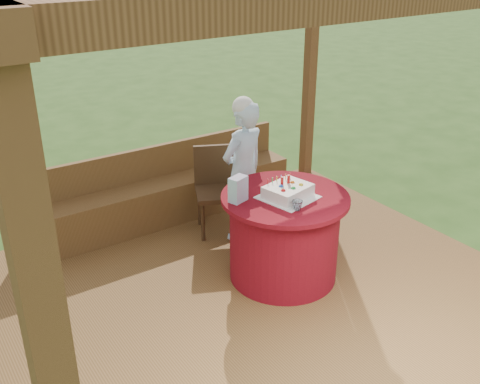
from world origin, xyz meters
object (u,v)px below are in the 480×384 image
Objects in this scene: chair at (217,185)px; gift_bag at (238,189)px; table at (284,236)px; bench at (165,196)px; elderly_woman at (243,170)px; birthday_cake at (288,191)px; drinking_glass at (297,205)px.

chair is 1.13m from gift_bag.
bench is at bearing 102.81° from table.
bench is 1.05m from elderly_woman.
chair is at bearing -54.45° from bench.
bench is 1.80m from birthday_cake.
birthday_cake is at bearing -42.22° from gift_bag.
drinking_glass is (0.28, -1.89, 0.59)m from bench.
elderly_woman is (0.12, -0.30, 0.24)m from chair.
drinking_glass is (0.31, -0.41, -0.07)m from gift_bag.
elderly_woman is 16.62× the size of drinking_glass.
birthday_cake is (0.36, -1.66, 0.60)m from bench.
gift_bag is 0.52m from drinking_glass.
table is 2.22× the size of birthday_cake.
table is 5.09× the size of gift_bag.
gift_bag is at bearing 126.70° from drinking_glass.
chair is 9.99× the size of drinking_glass.
birthday_cake is (-0.01, -0.04, 0.46)m from table.
birthday_cake is (-0.12, -0.86, 0.12)m from elderly_woman.
drinking_glass is at bearing -100.75° from elderly_woman.
elderly_woman reaches higher than gift_bag.
drinking_glass is at bearing -81.67° from bench.
birthday_cake is 5.63× the size of drinking_glass.
table is 1.12m from chair.
bench is 2.69× the size of table.
chair and drinking_glass have the same top height.
chair is at bearing 90.47° from table.
elderly_woman is at bearing 82.01° from table.
bench is 0.66m from chair.
bench is at bearing 125.55° from chair.
chair reaches higher than bench.
birthday_cake is at bearing -89.87° from chair.
elderly_woman is (0.11, 0.82, 0.33)m from table.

